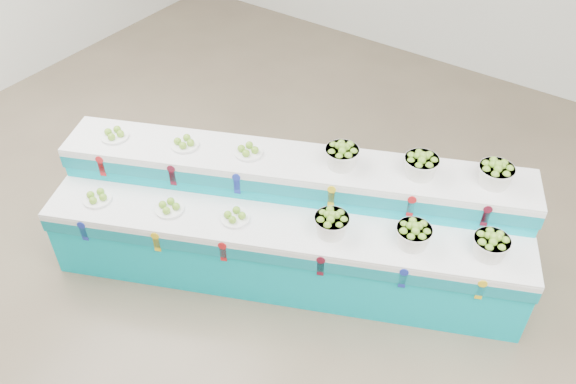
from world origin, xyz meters
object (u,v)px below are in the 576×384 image
object	(u,v)px
plate_upper_mid	(184,142)
basket_lower_left	(332,223)
display_stand	(288,223)
basket_upper_right	(496,174)

from	to	relation	value
plate_upper_mid	basket_lower_left	bearing A→B (deg)	3.23
display_stand	basket_upper_right	distance (m)	1.76
display_stand	basket_upper_right	world-z (taller)	basket_upper_right
basket_lower_left	plate_upper_mid	bearing A→B (deg)	-176.77
basket_lower_left	plate_upper_mid	world-z (taller)	plate_upper_mid
display_stand	basket_upper_right	xyz separation A→B (m)	(1.39, 0.88, 0.61)
basket_lower_left	basket_upper_right	distance (m)	1.36
plate_upper_mid	basket_upper_right	world-z (taller)	basket_upper_right
basket_upper_right	display_stand	bearing A→B (deg)	-147.76
display_stand	basket_lower_left	size ratio (longest dim) A/B	14.36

